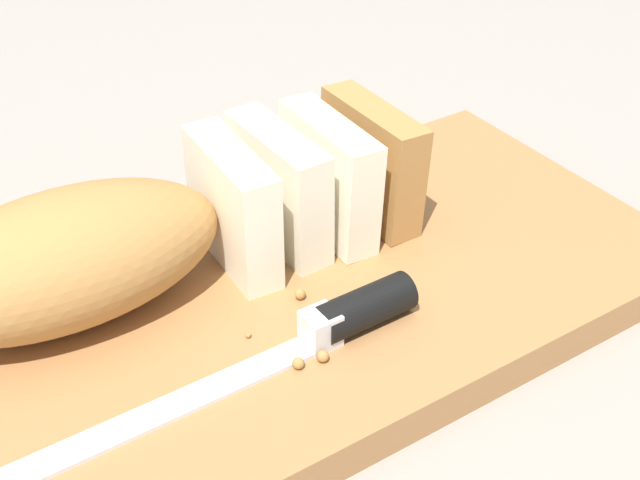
{
  "coord_description": "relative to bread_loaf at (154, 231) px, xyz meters",
  "views": [
    {
      "loc": [
        -0.24,
        -0.4,
        0.39
      ],
      "look_at": [
        0.0,
        0.0,
        0.06
      ],
      "focal_mm": 50.91,
      "sensor_mm": 36.0,
      "label": 1
    }
  ],
  "objects": [
    {
      "name": "crumb_near_knife",
      "position": [
        0.07,
        -0.06,
        -0.04
      ],
      "size": [
        0.01,
        0.01,
        0.01
      ],
      "primitive_type": "sphere",
      "color": "#A8753D",
      "rests_on": "cutting_board"
    },
    {
      "name": "ground_plane",
      "position": [
        0.09,
        -0.05,
        -0.07
      ],
      "size": [
        3.0,
        3.0,
        0.0
      ],
      "primitive_type": "plane",
      "color": "gray"
    },
    {
      "name": "crumb_stray_right",
      "position": [
        0.05,
        -0.12,
        -0.04
      ],
      "size": [
        0.01,
        0.01,
        0.01
      ],
      "primitive_type": "sphere",
      "color": "#A8753D",
      "rests_on": "cutting_board"
    },
    {
      "name": "bread_knife",
      "position": [
        0.05,
        -0.1,
        -0.03
      ],
      "size": [
        0.3,
        0.04,
        0.02
      ],
      "rotation": [
        0.0,
        0.0,
        3.19
      ],
      "color": "silver",
      "rests_on": "cutting_board"
    },
    {
      "name": "bread_loaf",
      "position": [
        0.0,
        0.0,
        0.0
      ],
      "size": [
        0.33,
        0.1,
        0.08
      ],
      "rotation": [
        0.0,
        0.0,
        0.01
      ],
      "color": "#A8753D",
      "rests_on": "cutting_board"
    },
    {
      "name": "crumb_stray_left",
      "position": [
        0.02,
        -0.08,
        -0.04
      ],
      "size": [
        0.0,
        0.0,
        0.0
      ],
      "primitive_type": "sphere",
      "color": "#A8753D",
      "rests_on": "cutting_board"
    },
    {
      "name": "cutting_board",
      "position": [
        0.09,
        -0.05,
        -0.05
      ],
      "size": [
        0.48,
        0.27,
        0.03
      ],
      "primitive_type": "cube",
      "rotation": [
        0.0,
        0.0,
        0.04
      ],
      "color": "#9E6B3D",
      "rests_on": "ground_plane"
    },
    {
      "name": "crumb_near_loaf",
      "position": [
        0.04,
        -0.11,
        -0.04
      ],
      "size": [
        0.01,
        0.01,
        0.01
      ],
      "primitive_type": "sphere",
      "color": "#A8753D",
      "rests_on": "cutting_board"
    }
  ]
}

